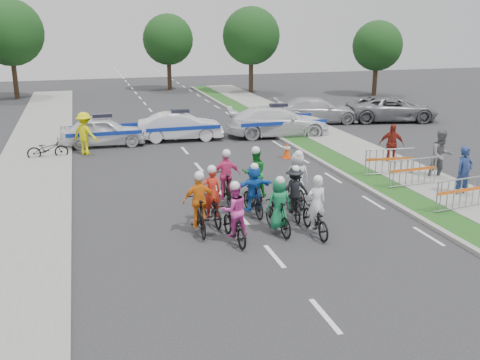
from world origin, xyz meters
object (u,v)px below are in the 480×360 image
object	(u,v)px
civilian_sedan	(317,110)
tree_2	(377,46)
spectator_2	(391,144)
barrier_1	(413,174)
tree_4	(168,40)
police_car_0	(103,131)
rider_7	(297,184)
rider_8	(255,181)
civilian_suv	(392,109)
rider_6	(212,203)
cone_0	(287,150)
rider_0	(315,215)
marshal_hiviz	(85,133)
barrier_0	(460,195)
rider_9	(226,183)
tree_1	(251,36)
rider_5	(253,193)
spectator_0	(464,172)
cone_1	(304,130)
tree_3	(10,32)
police_car_1	(180,126)
spectator_1	(441,155)
rider_1	(278,211)
parked_bike	(48,149)
rider_3	(199,209)
rider_2	(234,219)
barrier_2	(389,163)
rider_4	(294,197)
police_car_2	(278,121)

from	to	relation	value
civilian_sedan	tree_2	distance (m)	13.53
spectator_2	tree_2	world-z (taller)	tree_2
barrier_1	tree_4	world-z (taller)	tree_4
police_car_0	civilian_sedan	size ratio (longest dim) A/B	0.80
rider_7	police_car_0	bearing A→B (deg)	-57.51
rider_8	civilian_suv	world-z (taller)	rider_8
spectator_2	barrier_1	xyz separation A→B (m)	(-1.10, -3.20, -0.29)
rider_6	cone_0	xyz separation A→B (m)	(5.00, 6.57, -0.26)
rider_0	marshal_hiviz	bearing A→B (deg)	-61.64
barrier_0	cone_0	size ratio (longest dim) A/B	2.86
rider_9	tree_1	world-z (taller)	tree_1
cone_0	tree_2	size ratio (longest dim) A/B	0.12
barrier_1	police_car_0	bearing A→B (deg)	134.99
civilian_suv	tree_4	world-z (taller)	tree_4
rider_5	tree_1	xyz separation A→B (m)	(8.58, 26.95, 3.82)
spectator_2	barrier_1	distance (m)	3.40
police_car_0	tree_4	world-z (taller)	tree_4
rider_5	barrier_0	size ratio (longest dim) A/B	0.85
civilian_sedan	spectator_0	bearing A→B (deg)	-174.62
spectator_2	marshal_hiviz	world-z (taller)	marshal_hiviz
tree_1	marshal_hiviz	bearing A→B (deg)	-127.54
rider_7	civilian_sedan	distance (m)	14.70
cone_1	tree_3	distance (m)	24.74
police_car_0	marshal_hiviz	bearing A→B (deg)	155.26
police_car_1	barrier_0	distance (m)	14.44
police_car_1	spectator_1	size ratio (longest dim) A/B	2.17
marshal_hiviz	tree_2	xyz separation A→B (m)	(22.37, 13.40, 2.88)
spectator_1	spectator_2	size ratio (longest dim) A/B	1.13
rider_6	cone_0	world-z (taller)	rider_6
rider_9	spectator_2	distance (m)	8.39
rider_0	rider_1	size ratio (longest dim) A/B	1.03
parked_bike	tree_1	xyz separation A→B (m)	(14.98, 17.81, 4.09)
rider_3	rider_2	bearing A→B (deg)	132.48
spectator_1	barrier_2	xyz separation A→B (m)	(-1.60, 0.93, -0.40)
civilian_suv	rider_0	bearing A→B (deg)	155.45
tree_1	rider_5	bearing A→B (deg)	-107.66
rider_5	rider_3	bearing A→B (deg)	22.03
rider_7	cone_0	bearing A→B (deg)	-103.74
barrier_1	tree_1	size ratio (longest dim) A/B	0.29
rider_4	tree_1	world-z (taller)	tree_1
spectator_0	rider_1	bearing A→B (deg)	-177.91
police_car_1	barrier_2	xyz separation A→B (m)	(6.44, -8.82, -0.13)
marshal_hiviz	police_car_2	bearing A→B (deg)	-131.22
rider_6	civilian_suv	distance (m)	19.36
rider_3	barrier_1	world-z (taller)	rider_3
civilian_sedan	rider_6	bearing A→B (deg)	154.32
barrier_0	tree_4	world-z (taller)	tree_4
rider_8	spectator_2	xyz separation A→B (m)	(6.93, 2.88, 0.15)
spectator_2	cone_1	xyz separation A→B (m)	(-1.29, 6.11, -0.51)
rider_3	civilian_sedan	distance (m)	17.75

